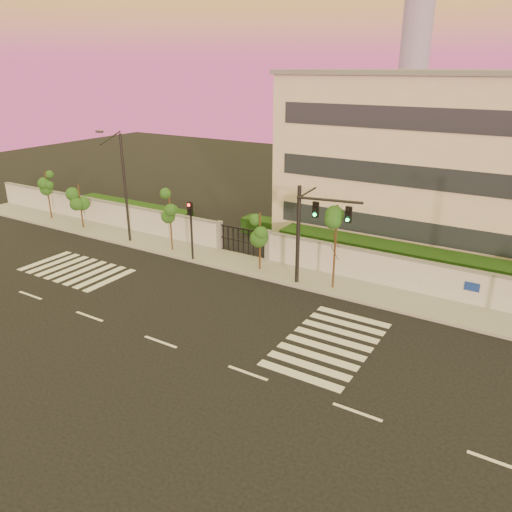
# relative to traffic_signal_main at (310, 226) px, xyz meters

# --- Properties ---
(ground) EXTENTS (120.00, 120.00, 0.00)m
(ground) POSITION_rel_traffic_signal_main_xyz_m (-3.21, -9.57, -3.86)
(ground) COLOR black
(ground) RESTS_ON ground
(sidewalk) EXTENTS (60.00, 3.00, 0.15)m
(sidewalk) POSITION_rel_traffic_signal_main_xyz_m (-3.21, 0.93, -3.79)
(sidewalk) COLOR gray
(sidewalk) RESTS_ON ground
(perimeter_wall) EXTENTS (60.00, 0.36, 2.20)m
(perimeter_wall) POSITION_rel_traffic_signal_main_xyz_m (-3.11, 2.43, -2.79)
(perimeter_wall) COLOR #B5B7BC
(perimeter_wall) RESTS_ON ground
(hedge_row) EXTENTS (41.00, 4.25, 1.80)m
(hedge_row) POSITION_rel_traffic_signal_main_xyz_m (-2.05, 5.16, -3.05)
(hedge_row) COLOR #163710
(hedge_row) RESTS_ON ground
(institutional_building) EXTENTS (24.40, 12.40, 12.25)m
(institutional_building) POSITION_rel_traffic_signal_main_xyz_m (5.79, 12.41, 2.29)
(institutional_building) COLOR beige
(institutional_building) RESTS_ON ground
(road_markings) EXTENTS (57.00, 7.62, 0.02)m
(road_markings) POSITION_rel_traffic_signal_main_xyz_m (-4.79, -5.82, -3.85)
(road_markings) COLOR silver
(road_markings) RESTS_ON ground
(street_tree_a) EXTENTS (1.41, 1.12, 4.23)m
(street_tree_a) POSITION_rel_traffic_signal_main_xyz_m (-25.18, 1.11, -0.75)
(street_tree_a) COLOR #382314
(street_tree_a) RESTS_ON ground
(street_tree_b) EXTENTS (1.47, 1.17, 3.67)m
(street_tree_b) POSITION_rel_traffic_signal_main_xyz_m (-20.67, 0.70, -1.16)
(street_tree_b) COLOR #382314
(street_tree_b) RESTS_ON ground
(street_tree_c) EXTENTS (1.31, 1.04, 4.51)m
(street_tree_c) POSITION_rel_traffic_signal_main_xyz_m (-10.97, 0.44, -0.55)
(street_tree_c) COLOR #382314
(street_tree_c) RESTS_ON ground
(street_tree_d) EXTENTS (1.47, 1.17, 3.90)m
(street_tree_d) POSITION_rel_traffic_signal_main_xyz_m (-3.74, 0.62, -0.99)
(street_tree_d) COLOR #382314
(street_tree_d) RESTS_ON ground
(street_tree_e) EXTENTS (1.48, 1.18, 5.19)m
(street_tree_e) POSITION_rel_traffic_signal_main_xyz_m (1.45, 0.44, -0.05)
(street_tree_e) COLOR #382314
(street_tree_e) RESTS_ON ground
(traffic_signal_main) EXTENTS (3.85, 0.87, 6.11)m
(traffic_signal_main) POSITION_rel_traffic_signal_main_xyz_m (0.00, 0.00, 0.00)
(traffic_signal_main) COLOR black
(traffic_signal_main) RESTS_ON ground
(traffic_signal_secondary) EXTENTS (0.33, 0.33, 4.27)m
(traffic_signal_secondary) POSITION_rel_traffic_signal_main_xyz_m (-8.60, -0.28, -1.16)
(traffic_signal_secondary) COLOR black
(traffic_signal_secondary) RESTS_ON ground
(streetlight_west) EXTENTS (0.50, 2.03, 8.46)m
(streetlight_west) POSITION_rel_traffic_signal_main_xyz_m (-15.05, 0.12, 0.71)
(streetlight_west) COLOR black
(streetlight_west) RESTS_ON ground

